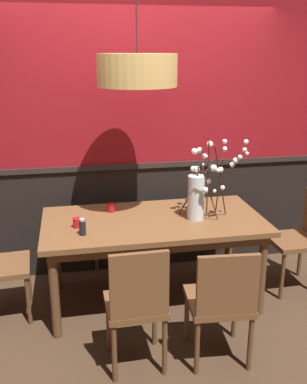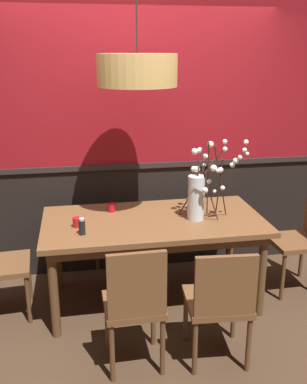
% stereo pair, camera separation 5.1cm
% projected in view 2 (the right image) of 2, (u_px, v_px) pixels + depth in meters
% --- Properties ---
extents(ground_plane, '(24.00, 24.00, 0.00)m').
position_uv_depth(ground_plane, '(153.00, 300.00, 3.93)').
color(ground_plane, '#422D1E').
extents(back_wall, '(4.51, 0.14, 2.67)m').
position_uv_depth(back_wall, '(140.00, 138.00, 4.20)').
color(back_wall, black).
rests_on(back_wall, ground).
extents(dining_table, '(1.85, 0.94, 0.77)m').
position_uv_depth(dining_table, '(153.00, 228.00, 3.72)').
color(dining_table, brown).
rests_on(dining_table, ground).
extents(chair_far_side_left, '(0.47, 0.43, 0.94)m').
position_uv_depth(chair_far_side_left, '(111.00, 212.00, 4.57)').
color(chair_far_side_left, brown).
rests_on(chair_far_side_left, ground).
extents(chair_near_side_right, '(0.46, 0.47, 0.89)m').
position_uv_depth(chair_near_side_right, '(220.00, 300.00, 3.00)').
color(chair_near_side_right, brown).
rests_on(chair_near_side_right, ground).
extents(chair_near_side_left, '(0.41, 0.40, 0.94)m').
position_uv_depth(chair_near_side_left, '(135.00, 302.00, 2.92)').
color(chair_near_side_left, brown).
rests_on(chair_near_side_left, ground).
extents(chair_head_east_end, '(0.44, 0.43, 0.91)m').
position_uv_depth(chair_head_east_end, '(303.00, 236.00, 3.98)').
color(chair_head_east_end, brown).
rests_on(chair_head_east_end, ground).
extents(vase_with_blossoms, '(0.50, 0.59, 0.70)m').
position_uv_depth(vase_with_blossoms, '(199.00, 192.00, 3.63)').
color(vase_with_blossoms, silver).
rests_on(vase_with_blossoms, dining_table).
extents(candle_holder_nearer_center, '(0.08, 0.08, 0.07)m').
position_uv_depth(candle_holder_nearer_center, '(112.00, 207.00, 3.86)').
color(candle_holder_nearer_center, red).
rests_on(candle_holder_nearer_center, dining_table).
extents(candle_holder_nearer_edge, '(0.07, 0.07, 0.08)m').
position_uv_depth(candle_holder_nearer_edge, '(77.00, 222.00, 3.51)').
color(candle_holder_nearer_edge, red).
rests_on(candle_holder_nearer_edge, dining_table).
extents(condiment_bottle, '(0.05, 0.05, 0.13)m').
position_uv_depth(condiment_bottle, '(82.00, 227.00, 3.36)').
color(condiment_bottle, black).
rests_on(condiment_bottle, dining_table).
extents(pendant_lamp, '(0.62, 0.62, 0.81)m').
position_uv_depth(pendant_lamp, '(137.00, 70.00, 3.35)').
color(pendant_lamp, tan).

